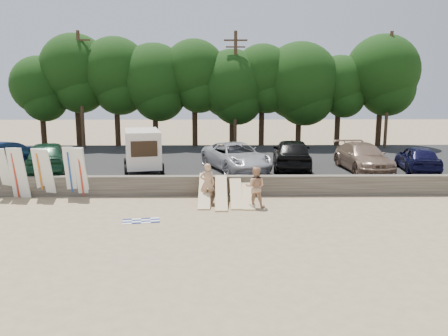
% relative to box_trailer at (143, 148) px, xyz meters
% --- Properties ---
extents(ground, '(120.00, 120.00, 0.00)m').
position_rel_box_trailer_xyz_m(ground, '(3.65, -5.97, -2.01)').
color(ground, tan).
rests_on(ground, ground).
extents(seawall, '(44.00, 0.50, 1.00)m').
position_rel_box_trailer_xyz_m(seawall, '(3.65, -2.97, -1.51)').
color(seawall, '#6B6356').
rests_on(seawall, ground).
extents(parking_lot, '(44.00, 14.50, 0.70)m').
position_rel_box_trailer_xyz_m(parking_lot, '(3.65, 4.53, -1.66)').
color(parking_lot, '#282828').
rests_on(parking_lot, ground).
extents(treeline, '(32.83, 6.40, 9.03)m').
position_rel_box_trailer_xyz_m(treeline, '(4.11, 11.57, 4.28)').
color(treeline, '#382616').
rests_on(treeline, parking_lot).
extents(utility_poles, '(25.80, 0.26, 9.00)m').
position_rel_box_trailer_xyz_m(utility_poles, '(5.65, 10.03, 3.42)').
color(utility_poles, '#473321').
rests_on(utility_poles, parking_lot).
extents(box_trailer, '(2.71, 3.98, 2.34)m').
position_rel_box_trailer_xyz_m(box_trailer, '(0.00, 0.00, 0.00)').
color(box_trailer, silver).
rests_on(box_trailer, parking_lot).
extents(car_1, '(3.47, 5.60, 1.78)m').
position_rel_box_trailer_xyz_m(car_1, '(-5.22, -0.33, -0.42)').
color(car_1, '#143722').
rests_on(car_1, parking_lot).
extents(car_2, '(4.41, 6.16, 1.56)m').
position_rel_box_trailer_xyz_m(car_2, '(5.31, 0.32, -0.53)').
color(car_2, '#B2B1B7').
rests_on(car_2, parking_lot).
extents(car_3, '(2.74, 5.51, 1.80)m').
position_rel_box_trailer_xyz_m(car_3, '(8.57, 0.57, -0.41)').
color(car_3, black).
rests_on(car_3, parking_lot).
extents(car_4, '(2.42, 5.41, 1.54)m').
position_rel_box_trailer_xyz_m(car_4, '(12.56, 0.06, -0.54)').
color(car_4, '#856854').
rests_on(car_4, parking_lot).
extents(car_5, '(2.43, 4.55, 1.47)m').
position_rel_box_trailer_xyz_m(car_5, '(15.57, -0.27, -0.58)').
color(car_5, black).
rests_on(car_5, parking_lot).
extents(surfboard_upright_1, '(0.53, 0.78, 2.52)m').
position_rel_box_trailer_xyz_m(surfboard_upright_1, '(-6.19, -3.38, -0.75)').
color(surfboard_upright_1, white).
rests_on(surfboard_upright_1, ground).
extents(surfboard_upright_2, '(0.56, 0.68, 2.55)m').
position_rel_box_trailer_xyz_m(surfboard_upright_2, '(-5.63, -3.48, -0.74)').
color(surfboard_upright_2, white).
rests_on(surfboard_upright_2, ground).
extents(surfboard_upright_3, '(0.57, 0.66, 2.56)m').
position_rel_box_trailer_xyz_m(surfboard_upright_3, '(-5.28, -3.61, -0.73)').
color(surfboard_upright_3, white).
rests_on(surfboard_upright_3, ground).
extents(surfboard_upright_4, '(0.59, 0.82, 2.52)m').
position_rel_box_trailer_xyz_m(surfboard_upright_4, '(-4.46, -3.40, -0.75)').
color(surfboard_upright_4, white).
rests_on(surfboard_upright_4, ground).
extents(surfboard_upright_5, '(0.52, 0.87, 2.49)m').
position_rel_box_trailer_xyz_m(surfboard_upright_5, '(-4.06, -3.52, -0.77)').
color(surfboard_upright_5, white).
rests_on(surfboard_upright_5, ground).
extents(surfboard_upright_6, '(0.51, 0.54, 2.57)m').
position_rel_box_trailer_xyz_m(surfboard_upright_6, '(-3.00, -3.36, -0.73)').
color(surfboard_upright_6, white).
rests_on(surfboard_upright_6, ground).
extents(surfboard_upright_7, '(0.51, 0.62, 2.55)m').
position_rel_box_trailer_xyz_m(surfboard_upright_7, '(-2.45, -3.43, -0.74)').
color(surfboard_upright_7, white).
rests_on(surfboard_upright_7, ground).
extents(surfboard_upright_8, '(0.60, 0.83, 2.52)m').
position_rel_box_trailer_xyz_m(surfboard_upright_8, '(-2.44, -3.42, -0.75)').
color(surfboard_upright_8, white).
rests_on(surfboard_upright_8, ground).
extents(surfboard_low_0, '(0.56, 2.82, 1.16)m').
position_rel_box_trailer_xyz_m(surfboard_low_0, '(3.62, -4.39, -1.43)').
color(surfboard_low_0, beige).
rests_on(surfboard_low_0, ground).
extents(surfboard_low_1, '(0.56, 2.85, 1.08)m').
position_rel_box_trailer_xyz_m(surfboard_low_1, '(4.40, -4.66, -1.47)').
color(surfboard_low_1, beige).
rests_on(surfboard_low_1, ground).
extents(surfboard_low_2, '(0.56, 2.87, 1.01)m').
position_rel_box_trailer_xyz_m(surfboard_low_2, '(5.11, -4.38, -1.51)').
color(surfboard_low_2, beige).
rests_on(surfboard_low_2, ground).
extents(surfboard_low_3, '(0.56, 2.93, 0.80)m').
position_rel_box_trailer_xyz_m(surfboard_low_3, '(5.64, -4.42, -1.61)').
color(surfboard_low_3, beige).
rests_on(surfboard_low_3, ground).
extents(beachgoer_a, '(0.71, 0.49, 1.89)m').
position_rel_box_trailer_xyz_m(beachgoer_a, '(3.75, -4.47, -1.07)').
color(beachgoer_a, tan).
rests_on(beachgoer_a, ground).
extents(beachgoer_b, '(1.03, 0.87, 1.87)m').
position_rel_box_trailer_xyz_m(beachgoer_b, '(5.94, -5.29, -1.08)').
color(beachgoer_b, tan).
rests_on(beachgoer_b, ground).
extents(cooler, '(0.40, 0.33, 0.32)m').
position_rel_box_trailer_xyz_m(cooler, '(5.00, -4.06, -1.85)').
color(cooler, '#248549').
rests_on(cooler, ground).
extents(gear_bag, '(0.36, 0.33, 0.22)m').
position_rel_box_trailer_xyz_m(gear_bag, '(3.58, -4.10, -1.90)').
color(gear_bag, '#D84719').
rests_on(gear_bag, ground).
extents(beach_towel, '(1.73, 1.73, 0.00)m').
position_rel_box_trailer_xyz_m(beach_towel, '(1.12, -7.35, -2.01)').
color(beach_towel, white).
rests_on(beach_towel, ground).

